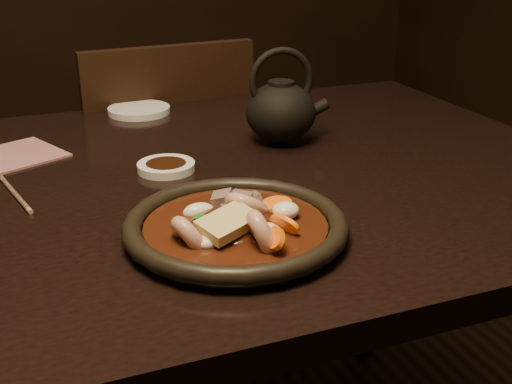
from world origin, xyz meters
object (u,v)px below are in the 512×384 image
object	(u,v)px
chair	(162,196)
teapot	(281,109)
table	(103,234)
plate	(236,227)

from	to	relation	value
chair	teapot	world-z (taller)	teapot
chair	teapot	xyz separation A→B (m)	(0.12, -0.48, 0.34)
table	plate	xyz separation A→B (m)	(0.14, -0.23, 0.09)
table	chair	distance (m)	0.65
table	chair	world-z (taller)	chair
chair	plate	world-z (taller)	chair
plate	teapot	distance (m)	0.39
chair	plate	bearing A→B (deg)	79.95
chair	teapot	size ratio (longest dim) A/B	5.19
table	chair	xyz separation A→B (m)	(0.22, 0.57, -0.20)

